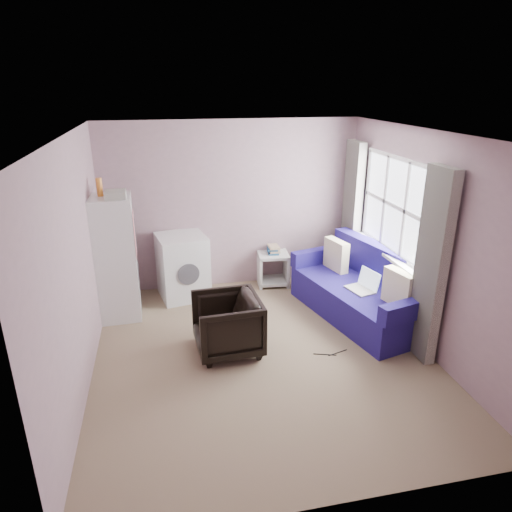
# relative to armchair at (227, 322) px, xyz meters

# --- Properties ---
(room) EXTENTS (3.84, 4.24, 2.54)m
(room) POSITION_rel_armchair_xyz_m (0.40, -0.16, 0.87)
(room) COLOR #857057
(room) RESTS_ON ground
(armchair) EXTENTS (0.73, 0.77, 0.76)m
(armchair) POSITION_rel_armchair_xyz_m (0.00, 0.00, 0.00)
(armchair) COLOR black
(armchair) RESTS_ON ground
(fridge) EXTENTS (0.60, 0.59, 1.88)m
(fridge) POSITION_rel_armchair_xyz_m (-1.30, 1.17, 0.46)
(fridge) COLOR silver
(fridge) RESTS_ON ground
(washing_machine) EXTENTS (0.77, 0.77, 0.94)m
(washing_machine) POSITION_rel_armchair_xyz_m (-0.41, 1.61, 0.11)
(washing_machine) COLOR silver
(washing_machine) RESTS_ON ground
(side_table) EXTENTS (0.51, 0.51, 0.63)m
(side_table) POSITION_rel_armchair_xyz_m (0.98, 1.76, -0.08)
(side_table) COLOR silver
(side_table) RESTS_ON ground
(sofa) EXTENTS (1.42, 2.24, 0.92)m
(sofa) POSITION_rel_armchair_xyz_m (1.92, 0.50, -0.04)
(sofa) COLOR navy
(sofa) RESTS_ON ground
(window_dressing) EXTENTS (0.17, 2.62, 2.18)m
(window_dressing) POSITION_rel_armchair_xyz_m (2.17, 0.53, 0.73)
(window_dressing) COLOR white
(window_dressing) RESTS_ON ground
(floor_cables) EXTENTS (0.42, 0.10, 0.01)m
(floor_cables) POSITION_rel_armchair_xyz_m (1.17, -0.33, -0.37)
(floor_cables) COLOR black
(floor_cables) RESTS_ON ground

